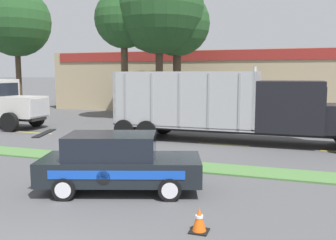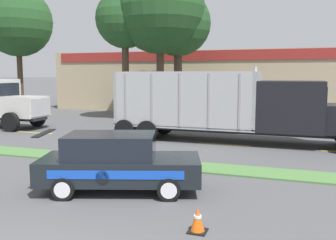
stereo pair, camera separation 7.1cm
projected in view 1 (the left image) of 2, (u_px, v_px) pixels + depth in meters
name	position (u px, v px, depth m)	size (l,w,h in m)	color
grass_verge	(170.00, 165.00, 13.52)	(120.00, 1.37, 0.06)	#517F42
centre_line_3	(34.00, 133.00, 21.07)	(2.40, 0.14, 0.01)	yellow
centre_line_4	(120.00, 138.00, 19.32)	(2.40, 0.14, 0.01)	yellow
centre_line_5	(224.00, 144.00, 17.57)	(2.40, 0.14, 0.01)	yellow
dump_truck_mid	(258.00, 110.00, 17.65)	(11.89, 2.75, 3.62)	black
rally_car	(118.00, 162.00, 10.55)	(4.81, 3.13, 1.66)	black
traffic_cone	(199.00, 220.00, 7.83)	(0.39, 0.39, 0.53)	black
store_building_backdrop	(210.00, 81.00, 36.48)	(27.11, 12.10, 5.23)	tan
tree_behind_left	(16.00, 15.00, 35.74)	(6.58, 6.58, 13.19)	#473828
tree_behind_centre	(177.00, 17.00, 26.67)	(4.68, 4.68, 10.41)	#473828
tree_behind_right	(124.00, 14.00, 25.99)	(4.08, 4.08, 10.18)	#473828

